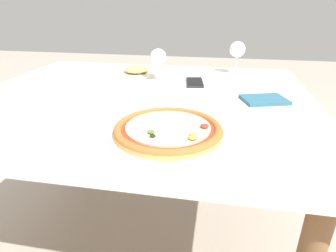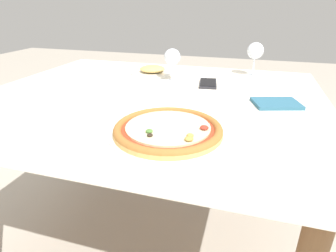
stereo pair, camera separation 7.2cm
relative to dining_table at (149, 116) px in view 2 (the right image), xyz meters
The scene contains 9 objects.
ground_plane 0.67m from the dining_table, ahead, with size 10.00×10.00×0.00m, color #B2A899.
dining_table is the anchor object (origin of this frame).
pizza_plate 0.37m from the dining_table, 61.40° to the right, with size 0.30×0.30×0.04m.
fork 0.31m from the dining_table, behind, with size 0.05×0.17×0.00m.
wine_glass_far_left 0.29m from the dining_table, 81.72° to the left, with size 0.07×0.07×0.14m.
wine_glass_far_right 0.59m from the dining_table, 48.87° to the left, with size 0.07×0.07×0.15m.
cell_phone 0.30m from the dining_table, 48.35° to the left, with size 0.09×0.15×0.01m.
side_plate 0.35m from the dining_table, 107.04° to the left, with size 0.21×0.21×0.04m.
napkin_folded 0.46m from the dining_table, ahead, with size 0.18×0.15×0.01m.
Camera 2 is at (0.36, -0.95, 1.08)m, focal length 30.00 mm.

